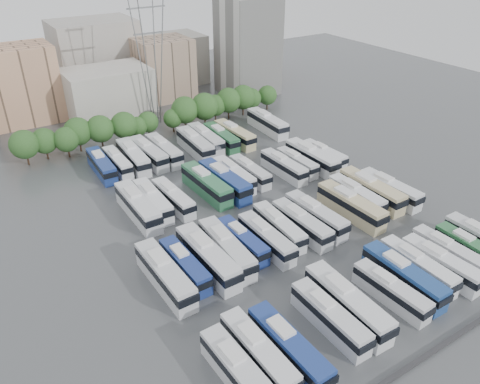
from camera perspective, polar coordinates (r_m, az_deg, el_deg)
ground at (r=77.70m, az=3.47°, el=-3.13°), size 220.00×220.00×0.00m
parapet at (r=60.42m, az=22.88°, el=-17.20°), size 56.00×0.50×0.50m
tree_line at (r=109.08m, az=-9.41°, el=9.13°), size 64.85×7.82×8.16m
city_buildings at (r=132.65m, az=-18.18°, el=13.39°), size 102.00×35.00×20.00m
apartment_tower at (r=135.46m, az=0.96°, el=17.37°), size 14.00×14.00×26.00m
electricity_pylon at (r=112.71m, az=-10.99°, el=17.26°), size 9.00×6.91×33.83m
bus_r0_s0 at (r=51.86m, az=-0.01°, el=-21.22°), size 3.03×12.22×3.81m
bus_r0_s1 at (r=53.63m, az=2.27°, el=-18.99°), size 2.78×12.09×3.78m
bus_r0_s2 at (r=54.31m, az=5.99°, el=-18.29°), size 2.93×12.44×3.89m
bus_r0_s4 at (r=58.24m, az=10.91°, el=-14.74°), size 2.63×11.93×3.74m
bus_r0_s5 at (r=60.09m, az=12.96°, el=-13.03°), size 3.30×13.53×4.22m
bus_r0_s7 at (r=63.75m, az=17.94°, el=-11.39°), size 2.93×11.22×3.49m
bus_r0_s8 at (r=66.19m, az=19.31°, el=-9.63°), size 2.89×12.74×3.99m
bus_r0_s9 at (r=68.72m, az=20.83°, el=-8.47°), size 2.67×11.86×3.71m
bus_r0_s10 at (r=70.42m, az=23.30°, el=-8.03°), size 3.09×11.90×3.70m
bus_r0_s11 at (r=73.36m, az=24.00°, el=-6.66°), size 2.69×11.15×3.48m
bus_r0_s12 at (r=75.43m, az=26.21°, el=-6.19°), size 2.70×10.97×3.42m
bus_r1_s0 at (r=63.38m, az=-9.12°, el=-9.93°), size 3.19×13.45×4.20m
bus_r1_s1 at (r=65.10m, az=-6.74°, el=-8.84°), size 2.71×11.40×3.56m
bus_r1_s2 at (r=65.66m, az=-3.97°, el=-7.89°), size 3.23×13.73×4.29m
bus_r1_s3 at (r=67.24m, az=-1.65°, el=-6.89°), size 3.53×13.21×4.10m
bus_r1_s4 at (r=69.35m, az=0.31°, el=-5.92°), size 2.67×11.00×3.43m
bus_r1_s5 at (r=69.67m, az=3.23°, el=-5.64°), size 2.61×11.91×3.74m
bus_r1_s6 at (r=72.38m, az=4.77°, el=-4.23°), size 3.11×11.78×3.66m
bus_r1_s7 at (r=73.34m, az=7.52°, el=-3.83°), size 2.88×12.18×3.81m
bus_r1_s8 at (r=75.61m, az=9.22°, el=-2.80°), size 3.22×12.56×3.91m
bus_r1_s10 at (r=78.99m, az=13.37°, el=-1.61°), size 3.30×13.49×4.21m
bus_r1_s11 at (r=82.58m, az=13.97°, el=-0.40°), size 2.83×12.03×3.76m
bus_r1_s12 at (r=84.40m, az=15.72°, el=0.22°), size 2.98×13.49×4.23m
bus_r1_s13 at (r=86.04m, az=17.79°, el=0.35°), size 3.16×12.47×3.88m
bus_r2_s1 at (r=78.38m, az=-12.35°, el=-1.72°), size 3.02×13.64×4.28m
bus_r2_s2 at (r=79.97m, az=-10.59°, el=-1.02°), size 2.89×12.20×3.81m
bus_r2_s3 at (r=80.36m, az=-8.14°, el=-0.71°), size 3.05×11.65×3.62m
bus_r2_s5 at (r=83.32m, az=-4.12°, el=0.96°), size 3.42×13.62×4.24m
bus_r2_s6 at (r=84.27m, az=-1.92°, el=1.39°), size 3.56×13.78×4.29m
bus_r2_s7 at (r=86.84m, az=-0.74°, el=2.12°), size 2.71×11.93×3.74m
bus_r2_s8 at (r=88.28m, az=1.22°, el=2.52°), size 2.52×11.18×3.50m
bus_r2_s10 at (r=90.37m, az=5.35°, el=3.15°), size 2.84×11.93×3.73m
bus_r2_s11 at (r=92.55m, az=6.95°, el=3.62°), size 2.47×10.83×3.39m
bus_r2_s12 at (r=94.07m, az=8.75°, el=4.22°), size 3.16×13.60×4.25m
bus_r2_s13 at (r=96.53m, az=10.19°, el=4.53°), size 2.95×11.24×3.49m
bus_r3_s1 at (r=94.20m, az=-16.53°, el=3.17°), size 3.01×12.27×3.83m
bus_r3_s2 at (r=94.98m, az=-14.70°, el=3.57°), size 2.47×11.18×3.51m
bus_r3_s3 at (r=95.72m, az=-12.88°, el=4.22°), size 3.40×13.31×4.14m
bus_r3_s4 at (r=96.72m, az=-11.10°, el=4.69°), size 3.50×13.16×4.09m
bus_r3_s5 at (r=97.58m, az=-9.28°, el=5.07°), size 2.98×12.82×4.01m
bus_r3_s7 at (r=99.41m, az=-5.52°, el=5.87°), size 3.57×13.53×4.21m
bus_r3_s8 at (r=101.95m, az=-4.19°, el=6.50°), size 3.26×12.93×4.03m
bus_r3_s9 at (r=102.59m, az=-2.30°, el=6.66°), size 3.08×12.38×3.86m
bus_r3_s10 at (r=103.99m, az=-0.68°, el=7.06°), size 3.42×12.87×4.00m
bus_r3_s13 at (r=110.18m, az=3.35°, el=8.43°), size 3.54×13.74×4.28m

